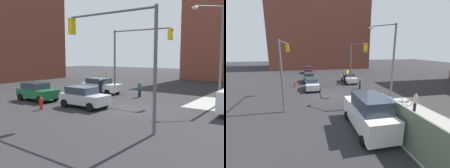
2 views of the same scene
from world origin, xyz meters
The scene contains 12 objects.
ground_plane centered at (0.00, 0.00, 0.00)m, with size 120.00×120.00×0.00m, color #28282B.
traffic_signal_nw_corner centered at (-2.11, 4.50, 4.67)m, with size 6.20×0.36×6.50m.
traffic_signal_se_corner centered at (2.12, -4.50, 4.67)m, with size 6.17×0.36×6.50m.
street_lamp_corner centered at (4.94, 5.54, 4.70)m, with size 2.09×1.96×8.00m.
warning_sign_two_way centered at (-5.40, 4.26, 1.64)m, with size 0.48×0.48×2.40m.
fire_hydrant centered at (-5.00, -4.20, 0.49)m, with size 0.26×0.26×0.94m.
hatchback_white centered at (-6.61, 4.85, 0.84)m, with size 4.38×2.02×1.62m.
hatchback_silver centered at (-3.02, -1.65, 0.84)m, with size 3.91×2.02×1.62m.
sedan_green centered at (-8.43, -1.96, 0.84)m, with size 3.90×2.02×1.62m.
pedestrian_crossing centered at (-2.00, 5.20, 0.80)m, with size 0.36×0.36×1.55m.
pedestrian_walking_north centered at (-5.80, 3.80, 0.87)m, with size 0.36×0.36×1.68m.
bicycle_at_crosswalk centered at (-6.80, 6.00, 0.35)m, with size 1.75×0.05×0.97m.
Camera 1 is at (10.15, -15.78, 4.01)m, focal length 40.00 mm.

